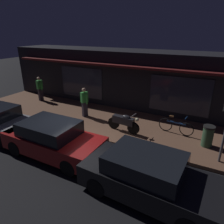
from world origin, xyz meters
The scene contains 10 objects.
ground_plane centered at (0.00, 0.00, 0.00)m, with size 60.00×60.00×0.00m, color black.
sidewalk_slab centered at (0.00, 3.00, 0.07)m, with size 18.00×4.00×0.15m, color brown.
storefront_building centered at (0.00, 6.39, 1.80)m, with size 18.00×3.30×3.60m.
motorcycle centered at (1.25, 2.19, 0.65)m, with size 1.70×0.55×0.97m.
bicycle_parked centered at (3.51, 3.16, 0.51)m, with size 1.66×0.42×0.91m.
person_photographer centered at (-5.91, 3.84, 1.03)m, with size 0.61×0.42×1.67m.
person_bystander centered at (-1.53, 2.90, 1.03)m, with size 0.59×0.44×1.67m.
trash_bin centered at (4.94, 2.59, 0.62)m, with size 0.48×0.48×0.93m.
parked_car_far centered at (-0.55, -0.75, 0.70)m, with size 4.11×1.79×1.42m.
parked_car_across centered at (3.57, -1.17, 0.70)m, with size 4.19×1.98×1.42m.
Camera 1 is at (4.95, -6.09, 4.76)m, focal length 33.07 mm.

